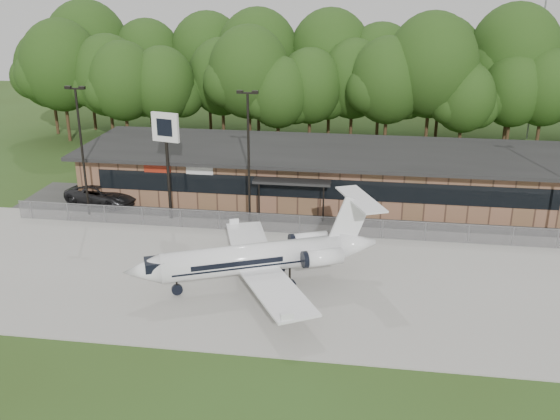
% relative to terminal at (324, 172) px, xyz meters
% --- Properties ---
extents(ground, '(160.00, 160.00, 0.00)m').
position_rel_terminal_xyz_m(ground, '(0.00, -23.94, -2.18)').
color(ground, '#304318').
rests_on(ground, ground).
extents(apron, '(64.00, 18.00, 0.08)m').
position_rel_terminal_xyz_m(apron, '(0.00, -15.94, -2.14)').
color(apron, '#9E9B93').
rests_on(apron, ground).
extents(parking_lot, '(50.00, 9.00, 0.06)m').
position_rel_terminal_xyz_m(parking_lot, '(0.00, -4.44, -2.15)').
color(parking_lot, '#383835').
rests_on(parking_lot, ground).
extents(terminal, '(41.00, 11.65, 4.30)m').
position_rel_terminal_xyz_m(terminal, '(0.00, 0.00, 0.00)').
color(terminal, brown).
rests_on(terminal, ground).
extents(fence, '(46.00, 0.04, 1.52)m').
position_rel_terminal_xyz_m(fence, '(0.00, -8.94, -1.40)').
color(fence, gray).
rests_on(fence, ground).
extents(treeline, '(72.00, 12.00, 15.00)m').
position_rel_terminal_xyz_m(treeline, '(0.00, 18.06, 5.32)').
color(treeline, '#1B3E13').
rests_on(treeline, ground).
extents(radio_mast, '(0.20, 0.20, 25.00)m').
position_rel_terminal_xyz_m(radio_mast, '(22.00, 24.06, 10.32)').
color(radio_mast, gray).
rests_on(radio_mast, ground).
extents(light_pole_left, '(1.55, 0.30, 10.23)m').
position_rel_terminal_xyz_m(light_pole_left, '(-18.00, -7.44, 3.80)').
color(light_pole_left, black).
rests_on(light_pole_left, ground).
extents(light_pole_mid, '(1.55, 0.30, 10.23)m').
position_rel_terminal_xyz_m(light_pole_mid, '(-5.00, -7.44, 3.80)').
color(light_pole_mid, black).
rests_on(light_pole_mid, ground).
extents(business_jet, '(15.27, 13.62, 5.27)m').
position_rel_terminal_xyz_m(business_jet, '(-2.29, -17.35, -0.29)').
color(business_jet, white).
rests_on(business_jet, ground).
extents(suv, '(6.59, 4.15, 1.70)m').
position_rel_terminal_xyz_m(suv, '(-18.05, -4.75, -1.33)').
color(suv, '#28282A').
rests_on(suv, ground).
extents(pole_sign, '(2.20, 0.75, 8.40)m').
position_rel_terminal_xyz_m(pole_sign, '(-11.35, -7.14, 4.25)').
color(pole_sign, black).
rests_on(pole_sign, ground).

